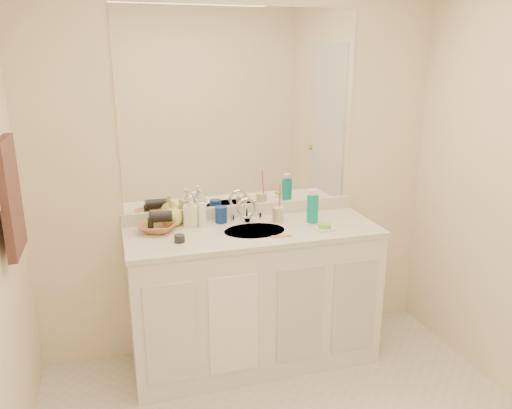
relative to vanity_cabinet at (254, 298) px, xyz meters
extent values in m
cube|color=#FDECC6|center=(0.00, 0.28, 0.77)|extent=(2.60, 0.02, 2.40)
cube|color=white|center=(0.00, 0.00, 0.00)|extent=(1.50, 0.55, 0.85)
cube|color=silver|center=(0.00, 0.00, 0.44)|extent=(1.52, 0.57, 0.03)
cube|color=silver|center=(0.00, 0.26, 0.50)|extent=(1.52, 0.03, 0.08)
cylinder|color=#B7B5A0|center=(0.00, -0.02, 0.44)|extent=(0.37, 0.37, 0.02)
cylinder|color=silver|center=(0.00, 0.16, 0.51)|extent=(0.02, 0.02, 0.11)
cube|color=white|center=(0.00, 0.27, 1.14)|extent=(1.48, 0.01, 1.20)
cylinder|color=navy|center=(-0.16, 0.18, 0.51)|extent=(0.09, 0.09, 0.10)
cylinder|color=beige|center=(0.18, 0.09, 0.50)|extent=(0.09, 0.09, 0.10)
cylinder|color=#EA3D83|center=(0.19, 0.09, 0.60)|extent=(0.02, 0.04, 0.21)
cylinder|color=#0C9684|center=(0.39, 0.03, 0.54)|extent=(0.09, 0.09, 0.17)
cube|color=white|center=(0.40, -0.13, 0.46)|extent=(0.12, 0.10, 0.01)
cube|color=#7BCA31|center=(0.40, -0.13, 0.48)|extent=(0.08, 0.07, 0.03)
cube|color=orange|center=(0.12, -0.17, 0.46)|extent=(0.12, 0.04, 0.00)
cylinder|color=black|center=(-0.46, -0.09, 0.48)|extent=(0.07, 0.07, 0.04)
cylinder|color=white|center=(-0.28, 0.13, 0.53)|extent=(0.05, 0.05, 0.15)
imported|color=silver|center=(-0.28, 0.23, 0.56)|extent=(0.10, 0.10, 0.21)
imported|color=#F9F9CB|center=(-0.34, 0.19, 0.55)|extent=(0.10, 0.11, 0.19)
imported|color=#DDDC55|center=(-0.46, 0.21, 0.54)|extent=(0.14, 0.14, 0.16)
imported|color=#A36941|center=(-0.55, 0.13, 0.48)|extent=(0.29, 0.29, 0.05)
cylinder|color=black|center=(-0.53, 0.13, 0.54)|extent=(0.14, 0.07, 0.07)
cube|color=#331E1B|center=(-1.25, -0.25, 0.82)|extent=(0.04, 0.32, 0.55)
camera|label=1|loc=(-0.79, -2.71, 1.45)|focal=35.00mm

